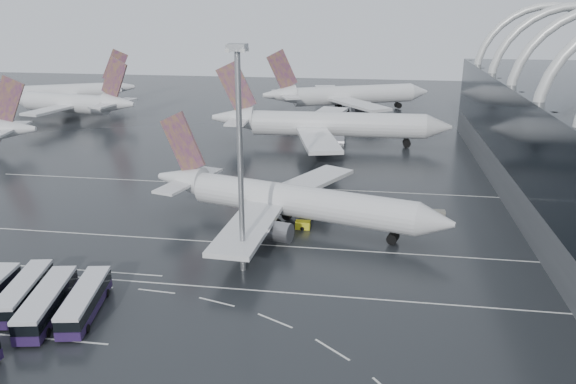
# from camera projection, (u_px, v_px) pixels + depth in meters

# --- Properties ---
(ground) EXTENTS (420.00, 420.00, 0.00)m
(ground) POSITION_uv_depth(u_px,v_px,m) (235.00, 281.00, 73.37)
(ground) COLOR black
(ground) RESTS_ON ground
(lane_marking_near) EXTENTS (120.00, 0.25, 0.01)m
(lane_marking_near) POSITION_uv_depth(u_px,v_px,m) (232.00, 289.00, 71.50)
(lane_marking_near) COLOR silver
(lane_marking_near) RESTS_ON ground
(lane_marking_mid) EXTENTS (120.00, 0.25, 0.01)m
(lane_marking_mid) POSITION_uv_depth(u_px,v_px,m) (254.00, 244.00, 84.61)
(lane_marking_mid) COLOR silver
(lane_marking_mid) RESTS_ON ground
(lane_marking_far) EXTENTS (120.00, 0.25, 0.01)m
(lane_marking_far) POSITION_uv_depth(u_px,v_px,m) (283.00, 187.00, 110.84)
(lane_marking_far) COLOR silver
(lane_marking_far) RESTS_ON ground
(bus_bay_line_north) EXTENTS (28.00, 0.25, 0.01)m
(bus_bay_line_north) POSITION_uv_depth(u_px,v_px,m) (65.00, 269.00, 76.79)
(bus_bay_line_north) COLOR silver
(bus_bay_line_north) RESTS_ON ground
(airliner_main) EXTENTS (50.69, 43.85, 17.41)m
(airliner_main) POSITION_uv_depth(u_px,v_px,m) (287.00, 201.00, 90.30)
(airliner_main) COLOR silver
(airliner_main) RESTS_ON ground
(airliner_gate_b) EXTENTS (60.56, 54.56, 21.07)m
(airliner_gate_b) POSITION_uv_depth(u_px,v_px,m) (325.00, 125.00, 141.93)
(airliner_gate_b) COLOR silver
(airliner_gate_b) RESTS_ON ground
(airliner_gate_c) EXTENTS (55.74, 50.92, 20.83)m
(airliner_gate_c) POSITION_uv_depth(u_px,v_px,m) (345.00, 96.00, 186.96)
(airliner_gate_c) COLOR silver
(airliner_gate_c) RESTS_ON ground
(jet_remote_mid) EXTENTS (45.53, 36.85, 19.85)m
(jet_remote_mid) POSITION_uv_depth(u_px,v_px,m) (74.00, 104.00, 172.77)
(jet_remote_mid) COLOR silver
(jet_remote_mid) RESTS_ON ground
(jet_remote_far) EXTENTS (42.26, 34.56, 19.49)m
(jet_remote_far) POSITION_uv_depth(u_px,v_px,m) (71.00, 92.00, 195.23)
(jet_remote_far) COLOR silver
(jet_remote_far) RESTS_ON ground
(bus_row_near_b) EXTENTS (5.09, 12.67, 3.04)m
(bus_row_near_b) POSITION_uv_depth(u_px,v_px,m) (24.00, 292.00, 67.19)
(bus_row_near_b) COLOR #23143F
(bus_row_near_b) RESTS_ON ground
(bus_row_near_c) EXTENTS (5.42, 13.53, 3.25)m
(bus_row_near_c) POSITION_uv_depth(u_px,v_px,m) (47.00, 303.00, 64.59)
(bus_row_near_c) COLOR #23143F
(bus_row_near_c) RESTS_ON ground
(bus_row_near_d) EXTENTS (5.04, 12.85, 3.09)m
(bus_row_near_d) POSITION_uv_depth(u_px,v_px,m) (85.00, 301.00, 65.20)
(bus_row_near_d) COLOR #23143F
(bus_row_near_d) RESTS_ON ground
(floodlight_mast) EXTENTS (2.29, 2.29, 29.94)m
(floodlight_mast) POSITION_uv_depth(u_px,v_px,m) (239.00, 135.00, 70.54)
(floodlight_mast) COLOR gray
(floodlight_mast) RESTS_ON ground
(gse_cart_belly_a) EXTENTS (2.33, 1.38, 1.27)m
(gse_cart_belly_a) POSITION_uv_depth(u_px,v_px,m) (413.00, 220.00, 92.38)
(gse_cart_belly_a) COLOR yellow
(gse_cart_belly_a) RESTS_ON ground
(gse_cart_belly_c) EXTENTS (2.35, 1.39, 1.28)m
(gse_cart_belly_c) POSITION_uv_depth(u_px,v_px,m) (303.00, 225.00, 90.31)
(gse_cart_belly_c) COLOR yellow
(gse_cart_belly_c) RESTS_ON ground
(gse_cart_belly_d) EXTENTS (2.30, 1.36, 1.25)m
(gse_cart_belly_d) POSITION_uv_depth(u_px,v_px,m) (438.00, 214.00, 95.05)
(gse_cart_belly_d) COLOR slate
(gse_cart_belly_d) RESTS_ON ground
(gse_cart_belly_e) EXTENTS (1.92, 1.13, 1.04)m
(gse_cart_belly_e) POSITION_uv_depth(u_px,v_px,m) (356.00, 201.00, 101.56)
(gse_cart_belly_e) COLOR yellow
(gse_cart_belly_e) RESTS_ON ground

